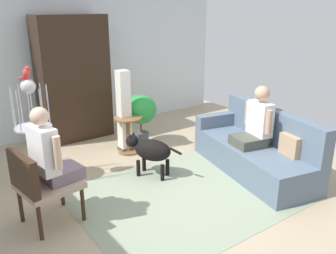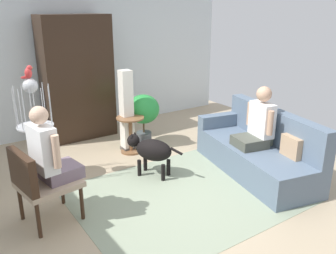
{
  "view_description": "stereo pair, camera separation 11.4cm",
  "coord_description": "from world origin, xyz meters",
  "views": [
    {
      "loc": [
        -2.38,
        -3.42,
        2.31
      ],
      "look_at": [
        0.03,
        -0.08,
        0.9
      ],
      "focal_mm": 38.22,
      "sensor_mm": 36.0,
      "label": 1
    },
    {
      "loc": [
        -2.28,
        -3.48,
        2.31
      ],
      "look_at": [
        0.03,
        -0.08,
        0.9
      ],
      "focal_mm": 38.22,
      "sensor_mm": 36.0,
      "label": 2
    }
  ],
  "objects": [
    {
      "name": "back_wall",
      "position": [
        0.0,
        3.01,
        1.25
      ],
      "size": [
        6.55,
        0.12,
        2.5
      ],
      "primitive_type": "cube",
      "color": "silver",
      "rests_on": "ground"
    },
    {
      "name": "bird_cage_stand",
      "position": [
        -1.22,
        1.24,
        0.82
      ],
      "size": [
        0.48,
        0.48,
        1.42
      ],
      "color": "silver",
      "rests_on": "ground"
    },
    {
      "name": "round_end_table",
      "position": [
        0.29,
        1.4,
        0.34
      ],
      "size": [
        0.45,
        0.45,
        0.6
      ],
      "color": "brown",
      "rests_on": "ground"
    },
    {
      "name": "person_on_armchair",
      "position": [
        -1.36,
        0.17,
        0.81
      ],
      "size": [
        0.51,
        0.53,
        0.86
      ],
      "color": "slate"
    },
    {
      "name": "area_rug",
      "position": [
        0.17,
        -0.25,
        0.0
      ],
      "size": [
        2.7,
        2.21,
        0.01
      ],
      "primitive_type": "cube",
      "color": "gray",
      "rests_on": "ground"
    },
    {
      "name": "couch",
      "position": [
        1.47,
        -0.26,
        0.31
      ],
      "size": [
        1.21,
        2.17,
        0.91
      ],
      "color": "slate",
      "rests_on": "ground"
    },
    {
      "name": "ground_plane",
      "position": [
        0.0,
        0.0,
        0.0
      ],
      "size": [
        7.14,
        7.14,
        0.0
      ],
      "primitive_type": "plane",
      "color": "tan"
    },
    {
      "name": "person_on_couch",
      "position": [
        1.41,
        -0.28,
        0.75
      ],
      "size": [
        0.54,
        0.54,
        0.85
      ],
      "color": "#494C43"
    },
    {
      "name": "parrot",
      "position": [
        -1.22,
        1.24,
        1.5
      ],
      "size": [
        0.17,
        0.1,
        0.17
      ],
      "color": "red",
      "rests_on": "bird_cage_stand"
    },
    {
      "name": "potted_plant",
      "position": [
        0.67,
        1.62,
        0.58
      ],
      "size": [
        0.55,
        0.55,
        0.87
      ],
      "color": "#4C5156",
      "rests_on": "ground"
    },
    {
      "name": "column_lamp",
      "position": [
        0.29,
        1.5,
        0.67
      ],
      "size": [
        0.2,
        0.2,
        1.35
      ],
      "color": "#4C4742",
      "rests_on": "ground"
    },
    {
      "name": "dog",
      "position": [
        0.12,
        0.48,
        0.39
      ],
      "size": [
        0.54,
        0.74,
        0.6
      ],
      "color": "black",
      "rests_on": "ground"
    },
    {
      "name": "armchair",
      "position": [
        -1.51,
        0.14,
        0.53
      ],
      "size": [
        0.68,
        0.65,
        0.88
      ],
      "color": "#382316",
      "rests_on": "ground"
    },
    {
      "name": "armoire_cabinet",
      "position": [
        -0.1,
        2.6,
        1.08
      ],
      "size": [
        1.2,
        0.56,
        2.17
      ],
      "primitive_type": "cube",
      "color": "black",
      "rests_on": "ground"
    }
  ]
}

